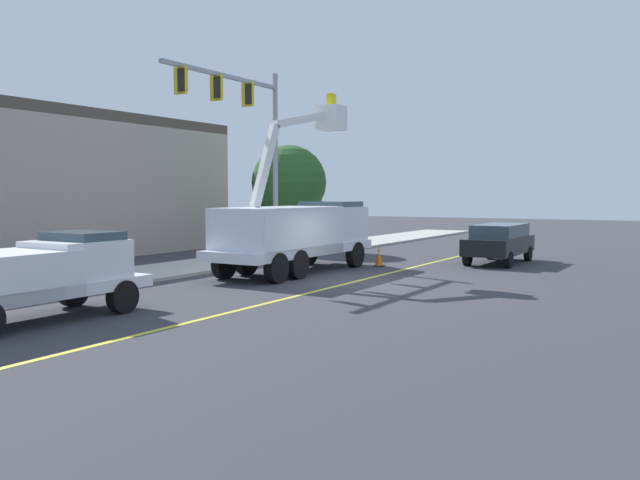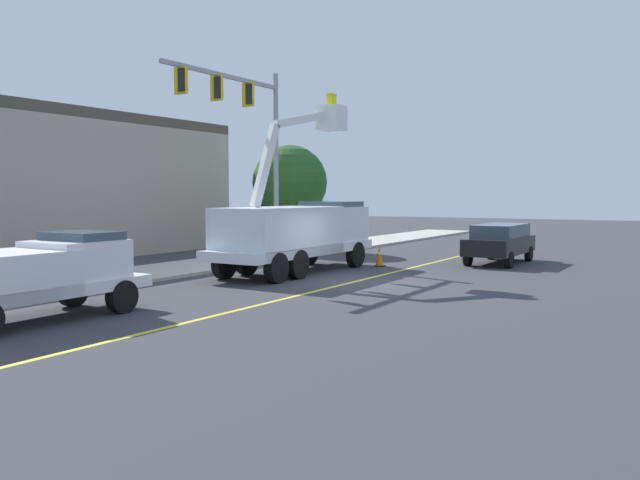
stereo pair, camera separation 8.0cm
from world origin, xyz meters
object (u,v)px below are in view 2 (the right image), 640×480
utility_bucket_truck (297,231)px  service_pickup_truck (31,275)px  passing_minivan (500,241)px  traffic_signal_mast (246,122)px  traffic_cone_mid_front (379,256)px

utility_bucket_truck → service_pickup_truck: bearing=177.3°
utility_bucket_truck → service_pickup_truck: size_ratio=1.46×
utility_bucket_truck → service_pickup_truck: (-11.38, 0.54, -0.49)m
passing_minivan → traffic_signal_mast: 12.04m
passing_minivan → traffic_cone_mid_front: size_ratio=5.52×
utility_bucket_truck → traffic_signal_mast: bearing=67.5°
passing_minivan → traffic_signal_mast: size_ratio=0.58×
passing_minivan → utility_bucket_truck: bearing=139.1°
traffic_cone_mid_front → traffic_signal_mast: bearing=110.9°
passing_minivan → traffic_signal_mast: (-5.62, 9.38, 5.04)m
utility_bucket_truck → traffic_cone_mid_front: utility_bucket_truck is taller
traffic_cone_mid_front → passing_minivan: bearing=-48.7°
passing_minivan → traffic_cone_mid_front: bearing=131.3°
service_pickup_truck → traffic_cone_mid_front: 15.00m
service_pickup_truck → passing_minivan: service_pickup_truck is taller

